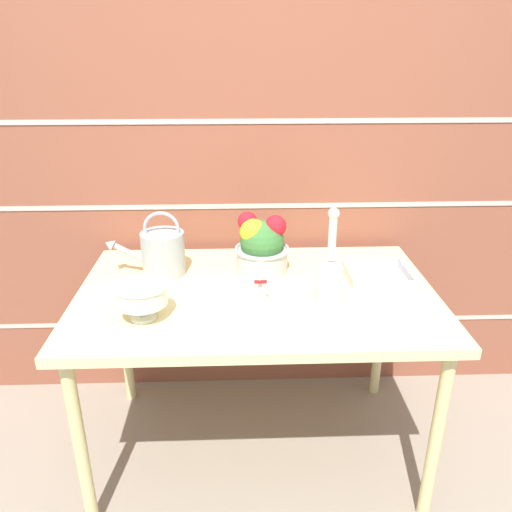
% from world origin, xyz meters
% --- Properties ---
extents(ground_plane, '(12.00, 12.00, 0.00)m').
position_xyz_m(ground_plane, '(0.00, 0.00, 0.00)').
color(ground_plane, gray).
extents(brick_wall, '(3.60, 0.08, 2.20)m').
position_xyz_m(brick_wall, '(0.00, 0.50, 1.10)').
color(brick_wall, brown).
rests_on(brick_wall, ground_plane).
extents(patio_table, '(1.30, 0.82, 0.74)m').
position_xyz_m(patio_table, '(0.00, 0.00, 0.68)').
color(patio_table, beige).
rests_on(patio_table, ground_plane).
extents(watering_can, '(0.31, 0.17, 0.26)m').
position_xyz_m(watering_can, '(-0.36, 0.16, 0.83)').
color(watering_can, '#9EA3A8').
rests_on(watering_can, patio_table).
extents(crystal_pedestal_bowl, '(0.17, 0.17, 0.12)m').
position_xyz_m(crystal_pedestal_bowl, '(-0.38, -0.18, 0.83)').
color(crystal_pedestal_bowl, silver).
rests_on(crystal_pedestal_bowl, patio_table).
extents(flower_planter, '(0.22, 0.22, 0.24)m').
position_xyz_m(flower_planter, '(0.03, 0.18, 0.85)').
color(flower_planter, '#ADADB2').
rests_on(flower_planter, patio_table).
extents(glass_decanter, '(0.09, 0.09, 0.34)m').
position_xyz_m(glass_decanter, '(0.25, -0.10, 0.84)').
color(glass_decanter, silver).
rests_on(glass_decanter, patio_table).
extents(figurine_vase, '(0.08, 0.08, 0.18)m').
position_xyz_m(figurine_vase, '(0.01, -0.14, 0.81)').
color(figurine_vase, white).
rests_on(figurine_vase, patio_table).
extents(wire_tray, '(0.23, 0.22, 0.04)m').
position_xyz_m(wire_tray, '(0.47, 0.08, 0.75)').
color(wire_tray, '#B7B7BC').
rests_on(wire_tray, patio_table).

